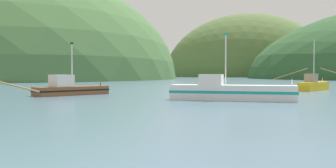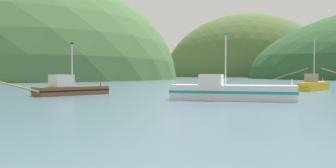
% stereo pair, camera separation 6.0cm
% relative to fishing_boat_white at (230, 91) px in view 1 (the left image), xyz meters
% --- Properties ---
extents(hill_mid_right, '(117.61, 94.09, 87.74)m').
position_rel_fishing_boat_white_xyz_m(hill_mid_right, '(48.76, 224.10, -0.82)').
color(hill_mid_right, '#516B38').
rests_on(hill_mid_right, ground).
extents(fishing_boat_white, '(11.66, 5.26, 6.20)m').
position_rel_fishing_boat_white_xyz_m(fishing_boat_white, '(0.00, 0.00, 0.00)').
color(fishing_boat_white, white).
rests_on(fishing_boat_white, ground).
extents(fishing_boat_brown, '(7.83, 7.92, 6.02)m').
position_rel_fishing_boat_white_xyz_m(fishing_boat_brown, '(-17.01, 7.76, -0.09)').
color(fishing_boat_brown, brown).
rests_on(fishing_boat_brown, ground).
extents(fishing_boat_yellow, '(9.66, 8.20, 7.38)m').
position_rel_fishing_boat_white_xyz_m(fishing_boat_yellow, '(15.06, 19.20, -0.04)').
color(fishing_boat_yellow, gold).
rests_on(fishing_boat_yellow, ground).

